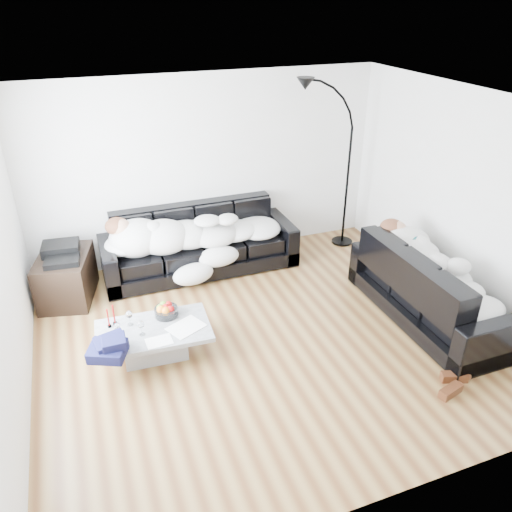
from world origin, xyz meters
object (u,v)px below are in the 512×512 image
object	(u,v)px
shoes	(452,384)
av_cabinet	(66,277)
candle_left	(108,318)
floor_lamp	(348,175)
sofa_back	(199,241)
candle_right	(114,315)
fruit_bowl	(166,310)
wine_glass_c	(141,328)
wine_glass_a	(129,318)
sleeper_back	(200,229)
stereo	(61,252)
sofa_right	(432,286)
coffee_table	(155,342)
wine_glass_b	(118,329)
sleeper_right	(435,270)

from	to	relation	value
shoes	av_cabinet	xyz separation A→B (m)	(-3.50, 3.10, 0.25)
candle_left	av_cabinet	xyz separation A→B (m)	(-0.40, 1.35, -0.16)
shoes	floor_lamp	bearing A→B (deg)	76.79
sofa_back	candle_right	size ratio (longest dim) A/B	11.24
fruit_bowl	wine_glass_c	xyz separation A→B (m)	(-0.31, -0.25, 0.00)
sofa_back	wine_glass_a	size ratio (longest dim) A/B	15.32
sleeper_back	av_cabinet	bearing A→B (deg)	-177.22
candle_left	floor_lamp	size ratio (longest dim) A/B	0.10
wine_glass_a	av_cabinet	distance (m)	1.52
shoes	stereo	bearing A→B (deg)	135.37
shoes	wine_glass_c	bearing A→B (deg)	148.79
sofa_right	stereo	size ratio (longest dim) A/B	4.95
candle_right	shoes	distance (m)	3.55
stereo	candle_right	bearing A→B (deg)	-64.57
coffee_table	floor_lamp	distance (m)	3.80
coffee_table	stereo	size ratio (longest dim) A/B	2.71
sleeper_back	floor_lamp	bearing A→B (deg)	1.94
wine_glass_b	stereo	distance (m)	1.62
av_cabinet	candle_left	bearing A→B (deg)	-59.81
sofa_right	shoes	world-z (taller)	sofa_right
sofa_back	stereo	size ratio (longest dim) A/B	6.06
stereo	coffee_table	bearing A→B (deg)	-55.76
sleeper_back	candle_left	world-z (taller)	sleeper_back
fruit_bowl	wine_glass_a	size ratio (longest dim) A/B	1.49
sleeper_back	stereo	bearing A→B (deg)	-177.22
sofa_right	coffee_table	distance (m)	3.26
coffee_table	shoes	xyz separation A→B (m)	(2.67, -1.55, -0.12)
wine_glass_c	sleeper_right	bearing A→B (deg)	-6.49
wine_glass_b	shoes	xyz separation A→B (m)	(3.03, -1.57, -0.37)
shoes	av_cabinet	distance (m)	4.68
sleeper_back	sleeper_right	xyz separation A→B (m)	(2.26, -2.07, 0.00)
sofa_back	shoes	distance (m)	3.68
sofa_right	candle_left	xyz separation A→B (m)	(-3.65, 0.64, 0.02)
wine_glass_b	wine_glass_a	bearing A→B (deg)	45.46
wine_glass_a	wine_glass_c	distance (m)	0.23
coffee_table	shoes	size ratio (longest dim) A/B	2.65
sofa_back	sofa_right	bearing A→B (deg)	-43.19
sofa_back	sleeper_right	bearing A→B (deg)	-43.19
candle_left	candle_right	xyz separation A→B (m)	(0.06, 0.03, 0.01)
coffee_table	wine_glass_c	world-z (taller)	wine_glass_c
sleeper_right	candle_left	distance (m)	3.71
candle_left	stereo	bearing A→B (deg)	106.47
fruit_bowl	stereo	bearing A→B (deg)	126.74
wine_glass_b	stereo	xyz separation A→B (m)	(-0.47, 1.53, 0.24)
sleeper_back	floor_lamp	world-z (taller)	floor_lamp
sofa_back	coffee_table	size ratio (longest dim) A/B	2.24
sleeper_right	floor_lamp	xyz separation A→B (m)	(0.04, 2.15, 0.46)
sofa_right	fruit_bowl	world-z (taller)	sofa_right
coffee_table	wine_glass_c	distance (m)	0.29
wine_glass_b	candle_right	size ratio (longest dim) A/B	0.65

